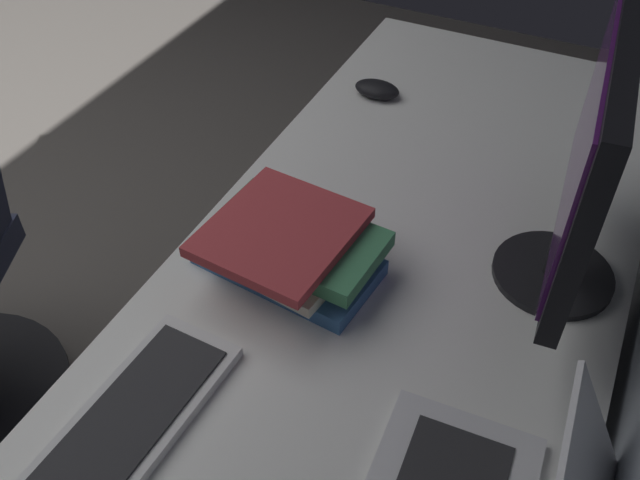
{
  "coord_description": "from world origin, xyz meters",
  "views": [
    {
      "loc": [
        0.67,
        1.95,
        1.58
      ],
      "look_at": [
        0.07,
        1.66,
        0.95
      ],
      "focal_mm": 39.08,
      "sensor_mm": 36.0,
      "label": 1
    }
  ],
  "objects_px": {
    "monitor_primary": "(590,155)",
    "book_stack_near": "(289,246)",
    "drawer_pedestal": "(398,398)",
    "keyboard_main": "(114,441)",
    "mouse_main": "(377,89)"
  },
  "relations": [
    {
      "from": "mouse_main",
      "to": "book_stack_near",
      "type": "bearing_deg",
      "value": 7.48
    },
    {
      "from": "monitor_primary",
      "to": "book_stack_near",
      "type": "xyz_separation_m",
      "value": [
        0.17,
        -0.4,
        -0.2
      ]
    },
    {
      "from": "book_stack_near",
      "to": "mouse_main",
      "type": "bearing_deg",
      "value": -172.52
    },
    {
      "from": "keyboard_main",
      "to": "book_stack_near",
      "type": "distance_m",
      "value": 0.41
    },
    {
      "from": "keyboard_main",
      "to": "book_stack_near",
      "type": "bearing_deg",
      "value": 171.67
    },
    {
      "from": "drawer_pedestal",
      "to": "book_stack_near",
      "type": "distance_m",
      "value": 0.48
    },
    {
      "from": "drawer_pedestal",
      "to": "mouse_main",
      "type": "xyz_separation_m",
      "value": [
        -0.48,
        -0.27,
        0.4
      ]
    },
    {
      "from": "keyboard_main",
      "to": "mouse_main",
      "type": "xyz_separation_m",
      "value": [
        -0.97,
        -0.02,
        0.01
      ]
    },
    {
      "from": "drawer_pedestal",
      "to": "monitor_primary",
      "type": "bearing_deg",
      "value": 112.35
    },
    {
      "from": "monitor_primary",
      "to": "book_stack_near",
      "type": "bearing_deg",
      "value": -66.66
    },
    {
      "from": "drawer_pedestal",
      "to": "keyboard_main",
      "type": "xyz_separation_m",
      "value": [
        0.49,
        -0.25,
        0.39
      ]
    },
    {
      "from": "monitor_primary",
      "to": "book_stack_near",
      "type": "distance_m",
      "value": 0.48
    },
    {
      "from": "monitor_primary",
      "to": "keyboard_main",
      "type": "xyz_separation_m",
      "value": [
        0.57,
        -0.46,
        -0.24
      ]
    },
    {
      "from": "drawer_pedestal",
      "to": "monitor_primary",
      "type": "relative_size",
      "value": 1.37
    },
    {
      "from": "keyboard_main",
      "to": "monitor_primary",
      "type": "bearing_deg",
      "value": 141.19
    }
  ]
}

